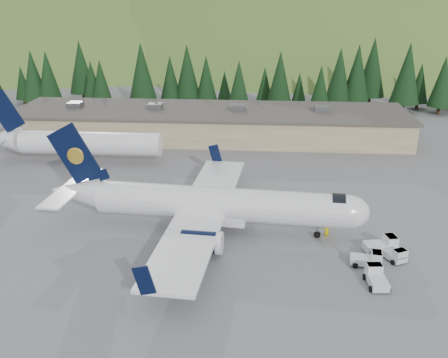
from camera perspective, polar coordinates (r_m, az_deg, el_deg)
ground at (r=56.80m, az=-0.46°, el=-5.94°), size 600.00×600.00×0.00m
airliner at (r=55.60m, az=-1.54°, el=-2.93°), size 36.07×33.86×11.96m
second_airliner at (r=81.28m, az=-16.95°, el=4.06°), size 27.50×11.00×10.05m
baggage_tug_a at (r=54.79m, az=17.71°, el=-7.17°), size 3.57×2.53×1.76m
baggage_tug_b at (r=51.83m, az=16.21°, el=-8.79°), size 3.15×2.12×1.59m
baggage_tug_c at (r=49.06m, az=16.98°, el=-10.65°), size 2.09×3.20×1.64m
terminal_building at (r=91.91m, az=-1.61°, el=6.41°), size 71.00×17.00×6.10m
baggage_tug_d at (r=53.56m, az=18.91°, el=-8.14°), size 2.64×3.14×1.50m
ramp_worker at (r=55.98m, az=11.64°, el=-5.90°), size 0.67×0.52×1.63m
tree_line at (r=113.42m, az=0.09°, el=11.76°), size 113.86×18.96×14.31m
hills at (r=284.02m, az=13.95°, el=-2.15°), size 614.00×330.00×300.00m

